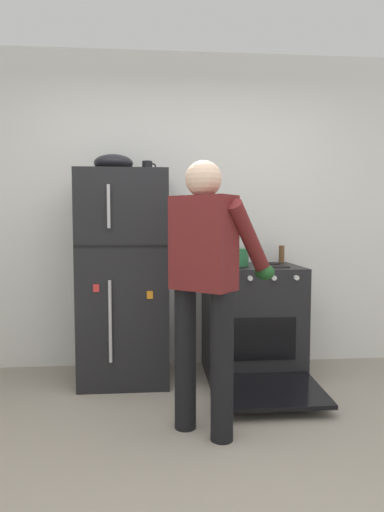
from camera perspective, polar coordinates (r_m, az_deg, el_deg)
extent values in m
plane|color=#9E9384|center=(2.32, 1.98, -28.16)|extent=(8.00, 8.00, 0.00)
cube|color=white|center=(3.90, -1.32, 5.81)|extent=(6.00, 0.10, 2.70)
cube|color=black|center=(3.55, -8.63, -2.64)|extent=(0.68, 0.68, 1.64)
cube|color=black|center=(3.18, -9.10, 1.32)|extent=(0.67, 0.01, 0.01)
cylinder|color=#B7B7BC|center=(3.24, -10.53, -8.31)|extent=(0.02, 0.02, 0.60)
cylinder|color=#B7B7BC|center=(3.17, -10.73, 6.33)|extent=(0.02, 0.02, 0.31)
cube|color=orange|center=(3.21, -5.47, -5.03)|extent=(0.04, 0.01, 0.06)
cube|color=red|center=(3.23, -12.28, -4.08)|extent=(0.04, 0.01, 0.06)
cube|color=black|center=(3.69, 7.73, -8.22)|extent=(0.76, 0.64, 0.90)
cube|color=black|center=(3.40, 8.91, -10.57)|extent=(0.53, 0.01, 0.32)
cylinder|color=black|center=(3.44, 5.35, -1.46)|extent=(0.17, 0.17, 0.01)
cylinder|color=black|center=(3.52, 11.21, -1.39)|extent=(0.17, 0.17, 0.01)
cylinder|color=black|center=(3.72, 4.58, -1.02)|extent=(0.17, 0.17, 0.01)
cylinder|color=black|center=(3.80, 10.02, -0.97)|extent=(0.17, 0.17, 0.01)
cylinder|color=silver|center=(3.25, 4.58, -2.91)|extent=(0.04, 0.03, 0.04)
cylinder|color=silver|center=(3.28, 7.52, -2.87)|extent=(0.04, 0.03, 0.04)
cylinder|color=silver|center=(3.32, 10.56, -2.81)|extent=(0.04, 0.03, 0.04)
cylinder|color=silver|center=(3.37, 13.35, -2.75)|extent=(0.04, 0.03, 0.04)
cube|color=black|center=(3.22, 10.09, -16.74)|extent=(0.72, 0.58, 0.05)
cylinder|color=black|center=(2.73, -0.87, -13.10)|extent=(0.13, 0.13, 0.86)
cylinder|color=black|center=(2.59, 3.91, -14.07)|extent=(0.13, 0.13, 0.86)
cube|color=maroon|center=(2.53, 1.49, 1.68)|extent=(0.40, 0.39, 0.54)
sphere|color=beige|center=(2.54, 1.50, 9.93)|extent=(0.21, 0.21, 0.21)
sphere|color=#313131|center=(2.54, 1.50, 9.10)|extent=(0.15, 0.15, 0.15)
cylinder|color=maroon|center=(2.80, 0.29, 2.25)|extent=(0.36, 0.40, 0.47)
cylinder|color=maroon|center=(2.59, 7.54, 2.05)|extent=(0.36, 0.40, 0.47)
ellipsoid|color=#1E5123|center=(2.97, 2.41, -1.59)|extent=(0.12, 0.18, 0.10)
ellipsoid|color=#1E5123|center=(2.78, 9.35, -2.06)|extent=(0.12, 0.18, 0.10)
cylinder|color=#236638|center=(3.53, 5.45, -0.14)|extent=(0.23, 0.23, 0.14)
cube|color=black|center=(3.51, 3.19, 0.63)|extent=(0.05, 0.03, 0.02)
cube|color=black|center=(3.55, 7.70, 0.65)|extent=(0.05, 0.03, 0.02)
cylinder|color=black|center=(3.59, -5.81, 11.35)|extent=(0.08, 0.08, 0.10)
torus|color=black|center=(3.59, -5.09, 11.44)|extent=(0.06, 0.01, 0.06)
cylinder|color=brown|center=(3.88, 11.50, 0.25)|extent=(0.05, 0.05, 0.15)
ellipsoid|color=black|center=(3.56, -10.10, 11.71)|extent=(0.30, 0.30, 0.14)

